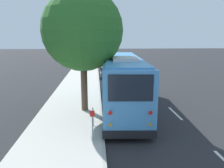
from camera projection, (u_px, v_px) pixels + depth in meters
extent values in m
plane|color=#28282B|center=(120.00, 101.00, 16.80)|extent=(160.00, 160.00, 0.00)
cube|color=beige|center=(74.00, 101.00, 16.53)|extent=(80.00, 3.89, 0.15)
cube|color=#AAA69D|center=(100.00, 100.00, 16.68)|extent=(80.00, 0.14, 0.15)
cube|color=#4C93D1|center=(122.00, 81.00, 14.98)|extent=(11.03, 3.08, 3.10)
cube|color=black|center=(122.00, 101.00, 15.27)|extent=(11.09, 3.14, 0.28)
cube|color=black|center=(123.00, 71.00, 14.84)|extent=(10.15, 3.12, 1.49)
cube|color=black|center=(119.00, 62.00, 20.20)|extent=(0.15, 2.15, 1.57)
cube|color=black|center=(131.00, 88.00, 9.46)|extent=(0.14, 1.98, 1.19)
cube|color=black|center=(119.00, 55.00, 20.04)|extent=(0.14, 1.77, 0.22)
cube|color=#4C93D1|center=(123.00, 58.00, 14.65)|extent=(10.35, 2.82, 0.10)
cube|color=silver|center=(125.00, 59.00, 12.72)|extent=(2.08, 1.51, 0.20)
cube|color=black|center=(119.00, 84.00, 20.65)|extent=(0.24, 2.49, 0.36)
cube|color=black|center=(130.00, 135.00, 9.88)|extent=(0.24, 2.49, 0.36)
cylinder|color=red|center=(110.00, 113.00, 9.59)|extent=(0.04, 0.18, 0.18)
cylinder|color=orange|center=(110.00, 125.00, 9.71)|extent=(0.04, 0.14, 0.14)
cylinder|color=red|center=(150.00, 113.00, 9.62)|extent=(0.04, 0.18, 0.18)
cylinder|color=orange|center=(150.00, 125.00, 9.74)|extent=(0.04, 0.14, 0.14)
cube|color=white|center=(110.00, 82.00, 20.66)|extent=(0.06, 0.32, 0.18)
cube|color=white|center=(127.00, 82.00, 20.68)|extent=(0.06, 0.32, 0.18)
cube|color=black|center=(104.00, 60.00, 19.76)|extent=(0.07, 0.10, 0.24)
cylinder|color=black|center=(107.00, 89.00, 18.39)|extent=(1.08, 0.36, 1.06)
cylinder|color=slate|center=(107.00, 89.00, 18.39)|extent=(0.50, 0.35, 0.48)
cylinder|color=black|center=(133.00, 89.00, 18.43)|extent=(1.08, 0.36, 1.06)
cylinder|color=slate|center=(133.00, 89.00, 18.43)|extent=(0.50, 0.35, 0.48)
cylinder|color=black|center=(107.00, 115.00, 12.24)|extent=(1.08, 0.36, 1.06)
cylinder|color=slate|center=(107.00, 115.00, 12.24)|extent=(0.50, 0.35, 0.48)
cylinder|color=black|center=(145.00, 115.00, 12.28)|extent=(1.08, 0.36, 1.06)
cylinder|color=slate|center=(145.00, 115.00, 12.28)|extent=(0.50, 0.35, 0.48)
cube|color=slate|center=(107.00, 73.00, 26.79)|extent=(4.21, 1.95, 0.61)
cube|color=black|center=(107.00, 69.00, 26.57)|extent=(2.04, 1.57, 0.48)
cube|color=slate|center=(107.00, 67.00, 26.52)|extent=(1.96, 1.53, 0.05)
cube|color=black|center=(108.00, 72.00, 28.86)|extent=(0.20, 1.61, 0.20)
cube|color=black|center=(107.00, 78.00, 24.81)|extent=(0.20, 1.61, 0.20)
cylinder|color=black|center=(102.00, 73.00, 28.09)|extent=(0.63, 0.24, 0.62)
cylinder|color=slate|center=(102.00, 73.00, 28.09)|extent=(0.29, 0.24, 0.28)
cylinder|color=black|center=(113.00, 73.00, 28.09)|extent=(0.63, 0.24, 0.62)
cylinder|color=slate|center=(113.00, 73.00, 28.09)|extent=(0.29, 0.24, 0.28)
cylinder|color=black|center=(101.00, 76.00, 25.56)|extent=(0.63, 0.24, 0.62)
cylinder|color=slate|center=(101.00, 76.00, 25.56)|extent=(0.29, 0.24, 0.28)
cylinder|color=black|center=(114.00, 76.00, 25.56)|extent=(0.63, 0.24, 0.62)
cylinder|color=slate|center=(114.00, 76.00, 25.56)|extent=(0.29, 0.24, 0.28)
cube|color=black|center=(106.00, 66.00, 33.30)|extent=(4.52, 1.80, 0.61)
cube|color=black|center=(106.00, 63.00, 33.07)|extent=(2.15, 1.52, 0.48)
cube|color=black|center=(106.00, 61.00, 33.02)|extent=(2.07, 1.48, 0.05)
cube|color=black|center=(105.00, 66.00, 35.55)|extent=(0.11, 1.66, 0.20)
cube|color=black|center=(107.00, 70.00, 31.13)|extent=(0.11, 1.66, 0.20)
cylinder|color=black|center=(100.00, 66.00, 34.64)|extent=(0.62, 0.21, 0.62)
cylinder|color=slate|center=(100.00, 66.00, 34.64)|extent=(0.28, 0.23, 0.28)
cylinder|color=black|center=(110.00, 66.00, 34.78)|extent=(0.62, 0.21, 0.62)
cylinder|color=slate|center=(110.00, 66.00, 34.78)|extent=(0.28, 0.23, 0.28)
cylinder|color=black|center=(101.00, 69.00, 31.88)|extent=(0.62, 0.21, 0.62)
cylinder|color=slate|center=(101.00, 69.00, 31.88)|extent=(0.28, 0.23, 0.28)
cylinder|color=black|center=(112.00, 69.00, 32.02)|extent=(0.62, 0.21, 0.62)
cylinder|color=slate|center=(112.00, 69.00, 32.02)|extent=(0.28, 0.23, 0.28)
cylinder|color=brown|center=(84.00, 85.00, 13.96)|extent=(0.41, 0.41, 3.32)
sphere|color=#2D6B28|center=(83.00, 30.00, 13.25)|extent=(4.96, 4.96, 4.96)
sphere|color=#31732C|center=(83.00, 4.00, 13.52)|extent=(3.22, 3.22, 3.22)
cylinder|color=gray|center=(93.00, 128.00, 9.95)|extent=(0.06, 0.06, 1.14)
cube|color=red|center=(92.00, 114.00, 9.80)|extent=(0.02, 0.22, 0.28)
cylinder|color=gray|center=(93.00, 117.00, 11.64)|extent=(0.06, 0.06, 1.00)
cube|color=silver|center=(175.00, 113.00, 14.07)|extent=(2.40, 0.14, 0.01)
cube|color=silver|center=(152.00, 91.00, 19.92)|extent=(2.40, 0.14, 0.01)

